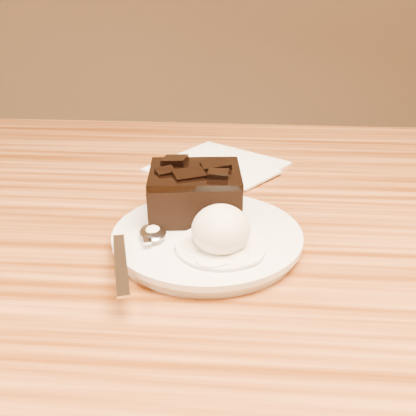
# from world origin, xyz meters

# --- Properties ---
(plate) EXTENTS (0.20, 0.20, 0.02)m
(plate) POSITION_xyz_m (-0.08, -0.07, 0.76)
(plate) COLOR white
(plate) RESTS_ON dining_table
(brownie) EXTENTS (0.11, 0.10, 0.05)m
(brownie) POSITION_xyz_m (-0.09, -0.02, 0.79)
(brownie) COLOR black
(brownie) RESTS_ON plate
(ice_cream_scoop) EXTENTS (0.06, 0.06, 0.05)m
(ice_cream_scoop) POSITION_xyz_m (-0.06, -0.10, 0.79)
(ice_cream_scoop) COLOR white
(ice_cream_scoop) RESTS_ON plate
(melt_puddle) EXTENTS (0.09, 0.09, 0.00)m
(melt_puddle) POSITION_xyz_m (-0.06, -0.10, 0.77)
(melt_puddle) COLOR white
(melt_puddle) RESTS_ON plate
(spoon) EXTENTS (0.07, 0.16, 0.01)m
(spoon) POSITION_xyz_m (-0.13, -0.08, 0.77)
(spoon) COLOR silver
(spoon) RESTS_ON plate
(napkin) EXTENTS (0.22, 0.22, 0.01)m
(napkin) POSITION_xyz_m (-0.08, 0.17, 0.75)
(napkin) COLOR white
(napkin) RESTS_ON dining_table
(crumb_a) EXTENTS (0.01, 0.01, 0.00)m
(crumb_a) POSITION_xyz_m (-0.03, -0.10, 0.77)
(crumb_a) COLOR black
(crumb_a) RESTS_ON plate
(crumb_b) EXTENTS (0.01, 0.01, 0.00)m
(crumb_b) POSITION_xyz_m (-0.04, -0.07, 0.77)
(crumb_b) COLOR black
(crumb_b) RESTS_ON plate
(crumb_c) EXTENTS (0.01, 0.01, 0.00)m
(crumb_c) POSITION_xyz_m (-0.10, -0.11, 0.77)
(crumb_c) COLOR black
(crumb_c) RESTS_ON plate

